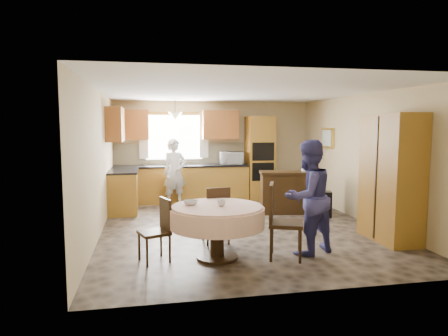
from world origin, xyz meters
name	(u,v)px	position (x,y,z in m)	size (l,w,h in m)	color
floor	(240,227)	(0.00, 0.00, 0.00)	(5.00, 6.00, 0.01)	brown
ceiling	(240,91)	(0.00, 0.00, 2.50)	(5.00, 6.00, 0.01)	white
wall_back	(213,151)	(0.00, 3.00, 1.25)	(5.00, 0.02, 2.50)	tan
wall_front	(303,183)	(0.00, -3.00, 1.25)	(5.00, 0.02, 2.50)	tan
wall_left	(98,163)	(-2.50, 0.00, 1.25)	(0.02, 6.00, 2.50)	tan
wall_right	(365,158)	(2.50, 0.00, 1.25)	(0.02, 6.00, 2.50)	tan
window	(174,137)	(-1.00, 2.98, 1.60)	(1.40, 0.03, 1.10)	white
curtain_left	(144,135)	(-1.75, 2.93, 1.65)	(0.22, 0.02, 1.15)	white
curtain_right	(204,135)	(-0.25, 2.93, 1.65)	(0.22, 0.02, 1.15)	white
base_cab_back	(182,184)	(-0.85, 2.70, 0.44)	(3.30, 0.60, 0.88)	#B1812F
counter_back	(181,166)	(-0.85, 2.70, 0.90)	(3.30, 0.64, 0.04)	black
base_cab_left	(124,192)	(-2.20, 1.80, 0.44)	(0.60, 1.20, 0.88)	#B1812F
counter_left	(123,171)	(-2.20, 1.80, 0.90)	(0.64, 1.20, 0.04)	black
backsplash	(180,154)	(-0.85, 2.99, 1.18)	(3.30, 0.02, 0.55)	beige
wall_cab_left	(131,125)	(-2.05, 2.83, 1.91)	(0.85, 0.33, 0.72)	#A36128
wall_cab_right	(220,125)	(0.15, 2.83, 1.91)	(0.90, 0.33, 0.72)	#A36128
wall_cab_side	(115,125)	(-2.33, 1.80, 1.91)	(0.33, 1.20, 0.72)	#A36128
oven_tower	(260,158)	(1.15, 2.69, 1.06)	(0.66, 0.62, 2.12)	#B1812F
oven_upper	(263,152)	(1.15, 2.38, 1.25)	(0.56, 0.01, 0.45)	black
oven_lower	(263,172)	(1.15, 2.38, 0.75)	(0.56, 0.01, 0.45)	black
pendant	(175,116)	(-1.00, 2.50, 2.12)	(0.36, 0.36, 0.18)	beige
sideboard	(288,193)	(1.29, 1.00, 0.43)	(1.19, 0.49, 0.85)	#37230F
space_heater	(322,204)	(1.86, 0.51, 0.27)	(0.39, 0.27, 0.53)	black
cupboard	(391,178)	(2.22, -1.31, 1.04)	(0.55, 1.09, 2.08)	#B1812F
dining_table	(217,218)	(-0.73, -1.67, 0.59)	(1.34, 1.34, 0.76)	#37230F
chair_left	(159,227)	(-1.54, -1.61, 0.48)	(0.48, 0.48, 0.88)	#37230F
chair_back	(217,212)	(-0.60, -0.96, 0.51)	(0.43, 0.43, 0.92)	#37230F
chair_right	(280,217)	(0.16, -1.80, 0.59)	(0.59, 0.59, 1.07)	#37230F
framed_picture	(328,138)	(2.47, 1.58, 1.60)	(0.06, 0.56, 0.47)	#ECBF45
microwave	(231,158)	(0.40, 2.65, 1.08)	(0.57, 0.38, 0.31)	silver
person_sink	(175,173)	(-1.04, 2.23, 0.79)	(0.58, 0.38, 1.58)	silver
person_dining	(308,197)	(0.62, -1.69, 0.84)	(0.82, 0.64, 1.68)	navy
bowl_sideboard	(279,173)	(1.10, 1.00, 0.88)	(0.21, 0.21, 0.05)	#B2B2B2
bottle_sideboard	(304,167)	(1.66, 1.00, 0.99)	(0.11, 0.11, 0.28)	silver
cup_table	(221,203)	(-0.67, -1.71, 0.81)	(0.11, 0.11, 0.09)	#B2B2B2
bowl_table	(191,203)	(-1.08, -1.53, 0.79)	(0.20, 0.20, 0.06)	#B2B2B2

